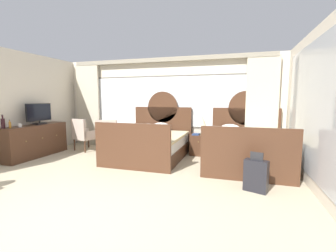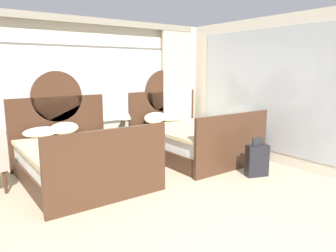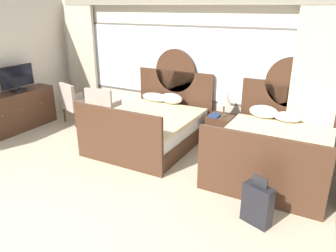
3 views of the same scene
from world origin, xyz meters
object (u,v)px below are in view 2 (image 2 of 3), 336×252
Objects in this scene: bed_near_mirror at (192,139)px; book_on_nightstand at (122,132)px; bed_near_window at (80,158)px; suitcase_on_floor at (257,160)px; table_lamp_on_nightstand at (124,111)px; nightstand_between_beds at (124,145)px.

book_on_nightstand is at bearing 154.49° from bed_near_mirror.
bed_near_window reaches higher than suitcase_on_floor.
table_lamp_on_nightstand is at bearing 147.12° from bed_near_mirror.
table_lamp_on_nightstand is 2.10× the size of book_on_nightstand.
bed_near_mirror is 1.40m from book_on_nightstand.
suitcase_on_floor is at bearing -61.23° from table_lamp_on_nightstand.
bed_near_mirror reaches higher than book_on_nightstand.
suitcase_on_floor is at bearing -57.28° from book_on_nightstand.
bed_near_mirror reaches higher than nightstand_between_beds.
bed_near_window is at bearing 147.83° from suitcase_on_floor.
table_lamp_on_nightstand is at bearing 118.77° from suitcase_on_floor.
bed_near_window is 3.89× the size of nightstand_between_beds.
bed_near_window is 1.24m from book_on_nightstand.
suitcase_on_floor is at bearing -32.17° from bed_near_window.
bed_near_window is 1.00× the size of bed_near_mirror.
bed_near_window and bed_near_mirror have the same top height.
nightstand_between_beds is 0.66m from table_lamp_on_nightstand.
bed_near_window is at bearing -149.39° from nightstand_between_beds.
suitcase_on_floor is (0.12, -1.53, -0.09)m from bed_near_mirror.
suitcase_on_floor is (1.36, -2.12, -0.30)m from book_on_nightstand.
nightstand_between_beds is 0.32m from book_on_nightstand.
table_lamp_on_nightstand is at bearing 30.98° from bed_near_window.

